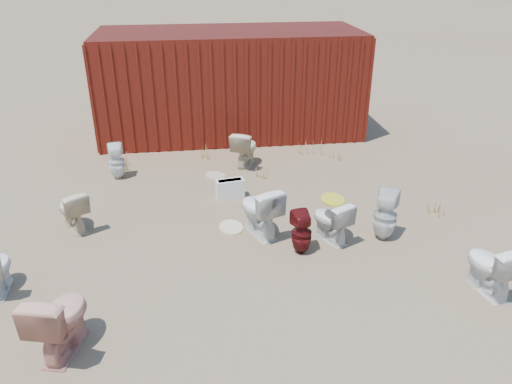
{
  "coord_description": "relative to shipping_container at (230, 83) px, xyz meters",
  "views": [
    {
      "loc": [
        -0.95,
        -6.52,
        4.08
      ],
      "look_at": [
        0.0,
        0.6,
        0.55
      ],
      "focal_mm": 35.0,
      "sensor_mm": 36.0,
      "label": 1
    }
  ],
  "objects": [
    {
      "name": "toilet_front_e",
      "position": [
        2.75,
        -6.84,
        -0.82
      ],
      "size": [
        0.54,
        0.81,
        0.76
      ],
      "primitive_type": "imported",
      "rotation": [
        0.0,
        0.0,
        3.3
      ],
      "color": "white",
      "rests_on": "ground"
    },
    {
      "name": "loose_lid_far",
      "position": [
        -0.55,
        -2.69,
        -1.19
      ],
      "size": [
        0.54,
        0.58,
        0.02
      ],
      "primitive_type": "ellipsoid",
      "rotation": [
        0.0,
        0.0,
        0.5
      ],
      "color": "tan",
      "rests_on": "ground"
    },
    {
      "name": "weed_clump_f",
      "position": [
        3.05,
        -4.7,
        -1.07
      ],
      "size": [
        0.28,
        0.28,
        0.26
      ],
      "primitive_type": "cone",
      "color": "#B28A47",
      "rests_on": "ground"
    },
    {
      "name": "toilet_back_beige_left",
      "position": [
        -2.92,
        -4.44,
        -0.85
      ],
      "size": [
        0.68,
        0.78,
        0.69
      ],
      "primitive_type": "imported",
      "rotation": [
        0.0,
        0.0,
        3.69
      ],
      "color": "beige",
      "rests_on": "ground"
    },
    {
      "name": "weed_clump_a",
      "position": [
        -2.43,
        -2.05,
        -1.04
      ],
      "size": [
        0.36,
        0.36,
        0.32
      ],
      "primitive_type": "cone",
      "color": "#B28A47",
      "rests_on": "ground"
    },
    {
      "name": "ground",
      "position": [
        0.0,
        -5.2,
        -1.2
      ],
      "size": [
        100.0,
        100.0,
        0.0
      ],
      "primitive_type": "plane",
      "color": "brown",
      "rests_on": "ground"
    },
    {
      "name": "toilet_back_e",
      "position": [
        1.89,
        -5.37,
        -0.8
      ],
      "size": [
        0.5,
        0.5,
        0.8
      ],
      "primitive_type": "imported",
      "rotation": [
        0.0,
        0.0,
        2.62
      ],
      "color": "silver",
      "rests_on": "ground"
    },
    {
      "name": "toilet_front_maroon",
      "position": [
        0.54,
        -5.59,
        -0.87
      ],
      "size": [
        0.34,
        0.35,
        0.66
      ],
      "primitive_type": "imported",
      "rotation": [
        0.0,
        0.0,
        3.29
      ],
      "color": "#510D0F",
      "rests_on": "ground"
    },
    {
      "name": "weed_clump_d",
      "position": [
        -0.68,
        -1.7,
        -1.06
      ],
      "size": [
        0.3,
        0.3,
        0.28
      ],
      "primitive_type": "cone",
      "color": "#B28A47",
      "rests_on": "ground"
    },
    {
      "name": "shipping_container",
      "position": [
        0.0,
        0.0,
        0.0
      ],
      "size": [
        6.0,
        2.4,
        2.4
      ],
      "primitive_type": "cube",
      "color": "#4E0D0D",
      "rests_on": "ground"
    },
    {
      "name": "toilet_front_c",
      "position": [
        0.01,
        -4.98,
        -0.78
      ],
      "size": [
        0.75,
        0.94,
        0.84
      ],
      "primitive_type": "imported",
      "rotation": [
        0.0,
        0.0,
        3.54
      ],
      "color": "silver",
      "rests_on": "ground"
    },
    {
      "name": "loose_lid_near",
      "position": [
        -0.43,
        -4.74,
        -1.19
      ],
      "size": [
        0.46,
        0.55,
        0.02
      ],
      "primitive_type": "ellipsoid",
      "rotation": [
        0.0,
        0.0,
        0.17
      ],
      "color": "beige",
      "rests_on": "ground"
    },
    {
      "name": "toilet_back_a",
      "position": [
        -2.45,
        -2.5,
        -0.85
      ],
      "size": [
        0.35,
        0.36,
        0.69
      ],
      "primitive_type": "imported",
      "rotation": [
        0.0,
        0.0,
        3.27
      ],
      "color": "white",
      "rests_on": "ground"
    },
    {
      "name": "weed_clump_b",
      "position": [
        0.36,
        -2.88,
        -1.08
      ],
      "size": [
        0.32,
        0.32,
        0.24
      ],
      "primitive_type": "cone",
      "color": "#B28A47",
      "rests_on": "ground"
    },
    {
      "name": "toilet_back_beige_right",
      "position": [
        0.09,
        -2.22,
        -0.82
      ],
      "size": [
        0.7,
        0.86,
        0.76
      ],
      "primitive_type": "imported",
      "rotation": [
        0.0,
        0.0,
        2.7
      ],
      "color": "beige",
      "rests_on": "ground"
    },
    {
      "name": "weed_clump_e",
      "position": [
        1.48,
        -1.7,
        -1.05
      ],
      "size": [
        0.34,
        0.34,
        0.29
      ],
      "primitive_type": "cone",
      "color": "#B28A47",
      "rests_on": "ground"
    },
    {
      "name": "toilet_front_pink",
      "position": [
        -2.51,
        -7.2,
        -0.77
      ],
      "size": [
        0.67,
        0.93,
        0.85
      ],
      "primitive_type": "imported",
      "rotation": [
        0.0,
        0.0,
        2.89
      ],
      "color": "tan",
      "rests_on": "ground"
    },
    {
      "name": "toilet_back_yellowlid",
      "position": [
        1.06,
        -5.32,
        -0.85
      ],
      "size": [
        0.65,
        0.78,
        0.69
      ],
      "primitive_type": "imported",
      "rotation": [
        0.0,
        0.0,
        3.6
      ],
      "color": "silver",
      "rests_on": "ground"
    },
    {
      "name": "weed_clump_c",
      "position": [
        1.96,
        -2.04,
        -1.02
      ],
      "size": [
        0.36,
        0.36,
        0.36
      ],
      "primitive_type": "cone",
      "color": "#B28A47",
      "rests_on": "ground"
    },
    {
      "name": "yellow_lid",
      "position": [
        1.06,
        -5.32,
        -0.5
      ],
      "size": [
        0.35,
        0.44,
        0.02
      ],
      "primitive_type": "ellipsoid",
      "color": "gold",
      "rests_on": "toilet_back_yellowlid"
    },
    {
      "name": "loose_tank",
      "position": [
        -0.35,
        -3.65,
        -1.02
      ],
      "size": [
        0.53,
        0.28,
        0.35
      ],
      "primitive_type": "cube",
      "rotation": [
        0.0,
        0.0,
        0.16
      ],
      "color": "white",
      "rests_on": "ground"
    }
  ]
}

